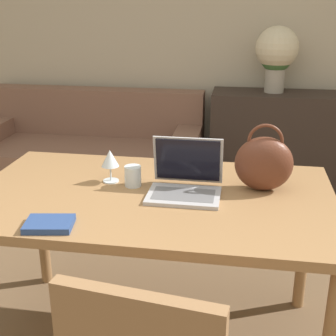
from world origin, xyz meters
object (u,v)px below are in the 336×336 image
(couch, at_px, (89,158))
(drinking_glass, at_px, (133,176))
(handbag, at_px, (264,163))
(flower_vase, at_px, (277,53))
(laptop, at_px, (186,179))
(wine_glass, at_px, (110,160))

(couch, relative_size, drinking_glass, 20.45)
(handbag, xyz_separation_m, flower_vase, (0.13, 1.87, 0.26))
(handbag, bearing_deg, couch, 129.44)
(couch, relative_size, laptop, 6.18)
(drinking_glass, distance_m, handbag, 0.57)
(laptop, bearing_deg, drinking_glass, 172.63)
(couch, relative_size, wine_glass, 12.44)
(wine_glass, bearing_deg, laptop, -10.36)
(laptop, xyz_separation_m, wine_glass, (-0.35, 0.06, 0.04))
(drinking_glass, relative_size, wine_glass, 0.61)
(wine_glass, distance_m, flower_vase, 2.07)
(wine_glass, height_order, handbag, handbag)
(handbag, height_order, flower_vase, flower_vase)
(couch, distance_m, wine_glass, 1.90)
(laptop, bearing_deg, couch, 120.91)
(drinking_glass, distance_m, wine_glass, 0.13)
(laptop, height_order, handbag, handbag)
(couch, distance_m, drinking_glass, 1.96)
(wine_glass, relative_size, flower_vase, 0.30)
(wine_glass, height_order, flower_vase, flower_vase)
(couch, height_order, wine_glass, wine_glass)
(wine_glass, bearing_deg, handbag, 1.09)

